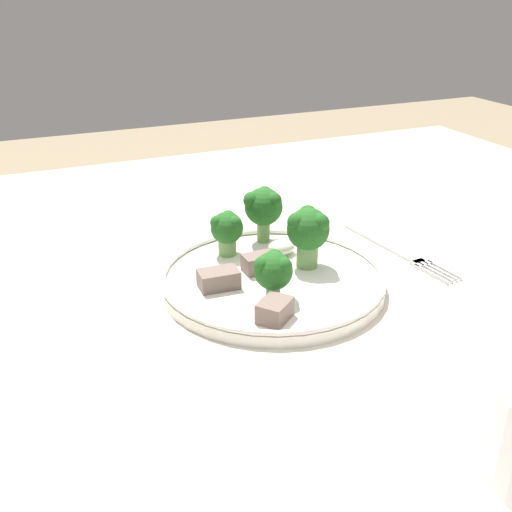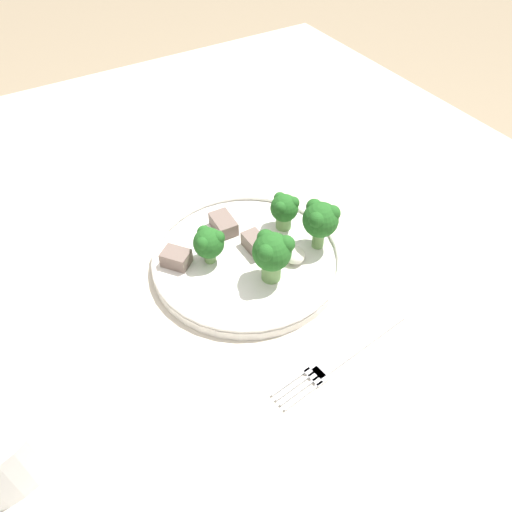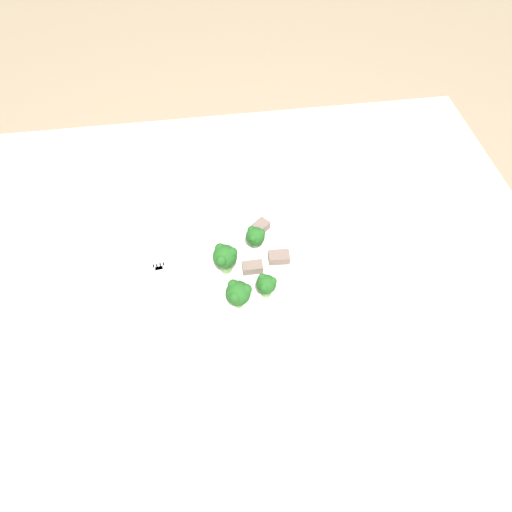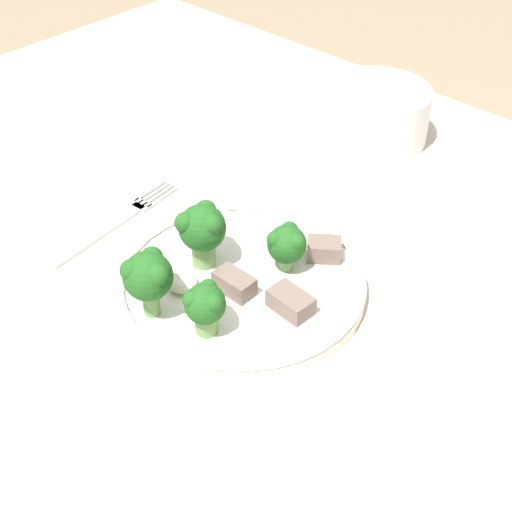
{
  "view_description": "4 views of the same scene",
  "coord_description": "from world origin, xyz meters",
  "views": [
    {
      "loc": [
        0.26,
        0.54,
        1.07
      ],
      "look_at": [
        0.04,
        0.04,
        0.82
      ],
      "focal_mm": 42.0,
      "sensor_mm": 36.0,
      "label": 1
    },
    {
      "loc": [
        -0.37,
        0.24,
        1.23
      ],
      "look_at": [
        -0.01,
        0.02,
        0.8
      ],
      "focal_mm": 35.0,
      "sensor_mm": 36.0,
      "label": 2
    },
    {
      "loc": [
        -0.03,
        -0.41,
        1.45
      ],
      "look_at": [
        0.03,
        0.03,
        0.8
      ],
      "focal_mm": 28.0,
      "sensor_mm": 36.0,
      "label": 3
    },
    {
      "loc": [
        0.38,
        -0.35,
        1.24
      ],
      "look_at": [
        0.03,
        0.02,
        0.82
      ],
      "focal_mm": 50.0,
      "sensor_mm": 36.0,
      "label": 4
    }
  ],
  "objects": [
    {
      "name": "broccoli_floret_center_left",
      "position": [
        -0.03,
        0.01,
        0.82
      ],
      "size": [
        0.05,
        0.05,
        0.07
      ],
      "color": "#709E56",
      "rests_on": "dinner_plate"
    },
    {
      "name": "meat_slice_rear_slice",
      "position": [
        0.08,
        0.02,
        0.79
      ],
      "size": [
        0.04,
        0.03,
        0.02
      ],
      "color": "#756056",
      "rests_on": "dinner_plate"
    },
    {
      "name": "broccoli_floret_back_left",
      "position": [
        0.04,
        -0.05,
        0.81
      ],
      "size": [
        0.04,
        0.04,
        0.05
      ],
      "color": "#709E56",
      "rests_on": "dinner_plate"
    },
    {
      "name": "broccoli_floret_near_rim_left",
      "position": [
        -0.01,
        -0.07,
        0.82
      ],
      "size": [
        0.05,
        0.05,
        0.07
      ],
      "color": "#709E56",
      "rests_on": "dinner_plate"
    },
    {
      "name": "cream_bowl",
      "position": [
        -0.06,
        0.35,
        0.8
      ],
      "size": [
        0.14,
        0.14,
        0.07
      ],
      "color": "white",
      "rests_on": "table"
    },
    {
      "name": "broccoli_floret_front_left",
      "position": [
        0.03,
        0.06,
        0.81
      ],
      "size": [
        0.04,
        0.04,
        0.05
      ],
      "color": "#709E56",
      "rests_on": "dinner_plate"
    },
    {
      "name": "table",
      "position": [
        0.0,
        0.0,
        0.67
      ],
      "size": [
        1.29,
        1.03,
        0.77
      ],
      "color": "beige",
      "rests_on": "ground_plane"
    },
    {
      "name": "fork",
      "position": [
        -0.16,
        0.0,
        0.77
      ],
      "size": [
        0.04,
        0.19,
        0.0
      ],
      "color": "silver",
      "rests_on": "table"
    },
    {
      "name": "meat_slice_front_slice",
      "position": [
        0.02,
        0.01,
        0.79
      ],
      "size": [
        0.04,
        0.02,
        0.02
      ],
      "color": "#756056",
      "rests_on": "dinner_plate"
    },
    {
      "name": "meat_slice_middle_slice",
      "position": [
        0.05,
        0.1,
        0.79
      ],
      "size": [
        0.04,
        0.04,
        0.02
      ],
      "color": "#756056",
      "rests_on": "dinner_plate"
    },
    {
      "name": "dinner_plate",
      "position": [
        0.01,
        0.02,
        0.77
      ],
      "size": [
        0.24,
        0.24,
        0.02
      ],
      "color": "white",
      "rests_on": "table"
    },
    {
      "name": "sauce_dollop",
      "position": [
        -0.02,
        -0.03,
        0.79
      ],
      "size": [
        0.03,
        0.03,
        0.02
      ],
      "color": "silver",
      "rests_on": "dinner_plate"
    }
  ]
}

